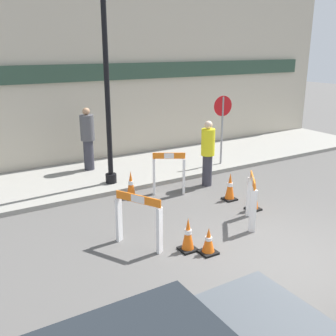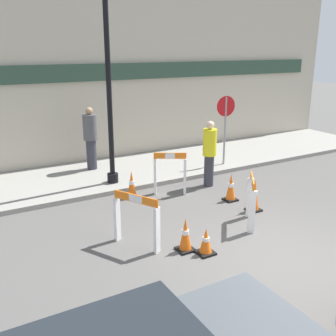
{
  "view_description": "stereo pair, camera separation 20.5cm",
  "coord_description": "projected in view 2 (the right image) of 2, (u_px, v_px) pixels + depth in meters",
  "views": [
    {
      "loc": [
        -4.86,
        -4.01,
        3.53
      ],
      "look_at": [
        -0.6,
        2.99,
        1.0
      ],
      "focal_mm": 42.0,
      "sensor_mm": 36.0,
      "label": 1
    },
    {
      "loc": [
        -4.68,
        -4.11,
        3.53
      ],
      "look_at": [
        -0.6,
        2.99,
        1.0
      ],
      "focal_mm": 42.0,
      "sensor_mm": 36.0,
      "label": 2
    }
  ],
  "objects": [
    {
      "name": "barricade_0",
      "position": [
        170.0,
        172.0,
        9.68
      ],
      "size": [
        0.75,
        0.52,
        1.07
      ],
      "rotation": [
        0.0,
        0.0,
        2.61
      ],
      "color": "white",
      "rests_on": "ground_plane"
    },
    {
      "name": "person_worker",
      "position": [
        209.0,
        152.0,
        10.18
      ],
      "size": [
        0.5,
        0.5,
        1.73
      ],
      "rotation": [
        0.0,
        0.0,
        -2.47
      ],
      "color": "#33333D",
      "rests_on": "ground_plane"
    },
    {
      "name": "sidewalk_slab",
      "position": [
        136.0,
        170.0,
        11.61
      ],
      "size": [
        18.0,
        2.94,
        0.12
      ],
      "color": "gray",
      "rests_on": "ground_plane"
    },
    {
      "name": "traffic_cone_0",
      "position": [
        206.0,
        242.0,
        6.94
      ],
      "size": [
        0.3,
        0.3,
        0.49
      ],
      "color": "black",
      "rests_on": "ground_plane"
    },
    {
      "name": "stop_sign",
      "position": [
        225.0,
        119.0,
        11.57
      ],
      "size": [
        0.6,
        0.09,
        2.06
      ],
      "rotation": [
        0.0,
        0.0,
        3.03
      ],
      "color": "gray",
      "rests_on": "sidewalk_slab"
    },
    {
      "name": "person_pedestrian",
      "position": [
        91.0,
        137.0,
        11.22
      ],
      "size": [
        0.54,
        0.54,
        1.8
      ],
      "rotation": [
        0.0,
        0.0,
        2.66
      ],
      "color": "#33333D",
      "rests_on": "sidewalk_slab"
    },
    {
      "name": "barricade_1",
      "position": [
        136.0,
        218.0,
        7.12
      ],
      "size": [
        0.57,
        0.91,
        1.02
      ],
      "rotation": [
        0.0,
        0.0,
        5.2
      ],
      "color": "white",
      "rests_on": "ground_plane"
    },
    {
      "name": "traffic_cone_3",
      "position": [
        231.0,
        188.0,
        9.35
      ],
      "size": [
        0.3,
        0.3,
        0.68
      ],
      "color": "black",
      "rests_on": "ground_plane"
    },
    {
      "name": "storefront_facade",
      "position": [
        112.0,
        73.0,
        12.09
      ],
      "size": [
        18.0,
        0.22,
        5.5
      ],
      "color": "#BCB29E",
      "rests_on": "ground_plane"
    },
    {
      "name": "traffic_cone_4",
      "position": [
        254.0,
        196.0,
        8.75
      ],
      "size": [
        0.3,
        0.3,
        0.74
      ],
      "color": "black",
      "rests_on": "ground_plane"
    },
    {
      "name": "barricade_2",
      "position": [
        251.0,
        199.0,
        8.01
      ],
      "size": [
        0.62,
        0.73,
        1.03
      ],
      "rotation": [
        0.0,
        0.0,
        7.19
      ],
      "color": "white",
      "rests_on": "ground_plane"
    },
    {
      "name": "ground_plane",
      "position": [
        286.0,
        264.0,
        6.68
      ],
      "size": [
        60.0,
        60.0,
        0.0
      ],
      "primitive_type": "plane",
      "color": "#565451"
    },
    {
      "name": "streetlamp_post",
      "position": [
        108.0,
        57.0,
        9.42
      ],
      "size": [
        0.44,
        0.44,
        4.94
      ],
      "color": "black",
      "rests_on": "sidewalk_slab"
    },
    {
      "name": "traffic_cone_2",
      "position": [
        132.0,
        185.0,
        9.51
      ],
      "size": [
        0.3,
        0.3,
        0.69
      ],
      "color": "black",
      "rests_on": "ground_plane"
    },
    {
      "name": "traffic_cone_1",
      "position": [
        185.0,
        235.0,
        7.03
      ],
      "size": [
        0.3,
        0.3,
        0.63
      ],
      "color": "black",
      "rests_on": "ground_plane"
    }
  ]
}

